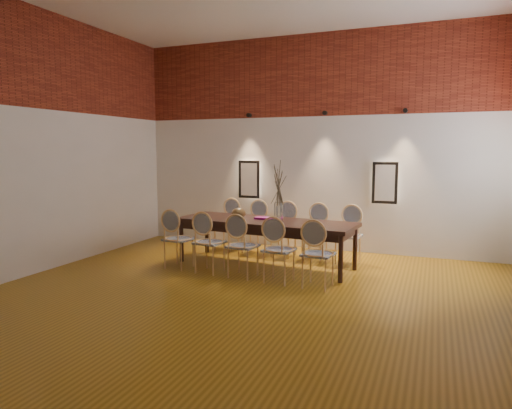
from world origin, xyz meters
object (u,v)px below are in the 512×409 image
at_px(chair_near_d, 279,250).
at_px(bowl, 239,213).
at_px(dining_table, 265,243).
at_px(chair_near_e, 318,254).
at_px(chair_far_a, 227,225).
at_px(book, 263,218).
at_px(chair_far_b, 254,227).
at_px(chair_near_b, 210,242).
at_px(chair_near_a, 179,239).
at_px(chair_far_d, 315,233).
at_px(vase, 279,212).
at_px(chair_near_c, 243,246).
at_px(chair_far_e, 348,236).
at_px(chair_far_c, 283,230).

bearing_deg(chair_near_d, bowl, 146.24).
relative_size(dining_table, chair_near_e, 3.11).
distance_m(chair_near_d, chair_far_a, 2.31).
bearing_deg(book, chair_far_b, 122.38).
bearing_deg(chair_near_d, chair_far_b, 127.93).
bearing_deg(book, chair_near_b, -126.38).
xyz_separation_m(chair_near_b, bowl, (0.19, 0.68, 0.37)).
bearing_deg(dining_table, chair_near_b, -127.93).
xyz_separation_m(dining_table, chair_far_a, (-1.09, 0.86, 0.09)).
bearing_deg(chair_far_a, book, 149.12).
relative_size(chair_near_a, chair_far_b, 1.00).
bearing_deg(chair_near_d, chair_near_e, -0.00).
height_order(chair_far_d, vase, vase).
xyz_separation_m(chair_near_a, chair_near_c, (1.16, -0.11, 0.00)).
relative_size(chair_near_a, chair_near_d, 1.00).
relative_size(chair_near_c, book, 3.62).
bearing_deg(book, vase, -22.56).
bearing_deg(chair_near_d, book, 128.00).
bearing_deg(chair_far_d, chair_far_e, -180.00).
relative_size(chair_far_b, book, 3.62).
bearing_deg(chair_near_e, chair_far_a, 147.32).
bearing_deg(dining_table, vase, 0.00).
height_order(dining_table, chair_far_a, chair_far_a).
distance_m(chair_near_d, chair_near_e, 0.58).
distance_m(chair_far_d, book, 0.97).
height_order(chair_near_e, chair_far_a, same).
bearing_deg(chair_near_b, chair_near_e, 0.00).
bearing_deg(chair_far_e, chair_far_c, 0.00).
xyz_separation_m(chair_near_b, chair_far_e, (1.89, 1.33, 0.00)).
relative_size(chair_near_d, bowl, 3.92).
relative_size(dining_table, chair_far_c, 3.11).
relative_size(chair_far_b, bowl, 3.92).
relative_size(chair_far_b, vase, 3.13).
bearing_deg(bowl, chair_near_b, -105.35).
relative_size(chair_far_b, chair_far_e, 1.00).
bearing_deg(bowl, chair_near_e, -28.68).
height_order(chair_near_b, chair_far_b, same).
bearing_deg(book, chair_far_c, 77.80).
bearing_deg(chair_near_a, chair_far_d, 40.54).
bearing_deg(dining_table, chair_near_e, -32.68).
height_order(chair_far_e, bowl, chair_far_e).
relative_size(chair_near_c, bowl, 3.92).
bearing_deg(bowl, dining_table, 0.72).
height_order(chair_near_c, chair_far_d, same).
distance_m(chair_far_e, bowl, 1.85).
bearing_deg(dining_table, chair_near_a, -147.32).
bearing_deg(bowl, chair_far_d, 31.93).
bearing_deg(chair_far_c, dining_table, 90.00).
xyz_separation_m(chair_far_e, bowl, (-1.70, -0.64, 0.37)).
height_order(chair_near_d, vase, vase).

